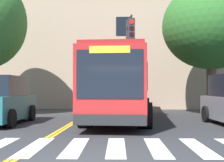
{
  "coord_description": "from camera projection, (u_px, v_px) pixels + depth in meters",
  "views": [
    {
      "loc": [
        1.0,
        -6.3,
        1.58
      ],
      "look_at": [
        0.15,
        8.46,
        1.93
      ],
      "focal_mm": 50.0,
      "sensor_mm": 36.0,
      "label": 1
    }
  ],
  "objects": [
    {
      "name": "traffic_light_overhead",
      "position": [
        129.0,
        49.0,
        16.68
      ],
      "size": [
        0.48,
        3.31,
        5.52
      ],
      "color": "#28282D",
      "rests_on": "ground"
    },
    {
      "name": "lane_line_yellow_inner",
      "position": [
        93.0,
        110.0,
        22.49
      ],
      "size": [
        0.12,
        36.0,
        0.01
      ],
      "primitive_type": "cube",
      "color": "gold",
      "rests_on": "ground"
    },
    {
      "name": "city_bus",
      "position": [
        121.0,
        85.0,
        15.73
      ],
      "size": [
        3.21,
        11.09,
        3.26
      ],
      "color": "#B22323",
      "rests_on": "ground"
    },
    {
      "name": "street_tree_curbside_large",
      "position": [
        211.0,
        27.0,
        18.41
      ],
      "size": [
        7.55,
        8.15,
        7.75
      ],
      "color": "brown",
      "rests_on": "ground"
    },
    {
      "name": "building_facade",
      "position": [
        124.0,
        40.0,
        27.95
      ],
      "size": [
        34.52,
        8.81,
        11.91
      ],
      "color": "tan",
      "rests_on": "ground"
    },
    {
      "name": "lane_line_yellow_outer",
      "position": [
        95.0,
        110.0,
        22.48
      ],
      "size": [
        0.12,
        36.0,
        0.01
      ],
      "primitive_type": "cube",
      "color": "gold",
      "rests_on": "ground"
    },
    {
      "name": "crosswalk",
      "position": [
        116.0,
        147.0,
        8.38
      ],
      "size": [
        11.57,
        3.33,
        0.01
      ],
      "color": "white",
      "rests_on": "ground"
    }
  ]
}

